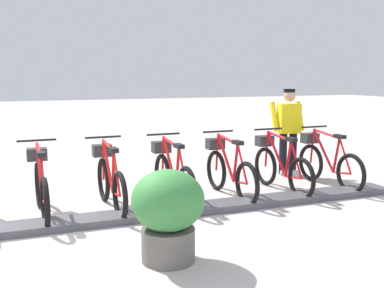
% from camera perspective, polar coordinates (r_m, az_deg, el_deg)
% --- Properties ---
extents(ground_plane, '(60.00, 60.00, 0.00)m').
position_cam_1_polar(ground_plane, '(6.15, -15.87, -9.99)').
color(ground_plane, '#BBAFAA').
extents(dock_rail_base, '(0.44, 10.29, 0.10)m').
position_cam_1_polar(dock_rail_base, '(6.13, -15.89, -9.55)').
color(dock_rail_base, '#47474C').
rests_on(dock_rail_base, ground).
extents(bike_docked_0, '(1.72, 0.54, 1.02)m').
position_cam_1_polar(bike_docked_0, '(8.31, 16.44, -2.13)').
color(bike_docked_0, black).
rests_on(bike_docked_0, ground).
extents(bike_docked_1, '(1.72, 0.54, 1.02)m').
position_cam_1_polar(bike_docked_1, '(7.77, 10.88, -2.66)').
color(bike_docked_1, black).
rests_on(bike_docked_1, ground).
extents(bike_docked_2, '(1.72, 0.54, 1.02)m').
position_cam_1_polar(bike_docked_2, '(7.32, 4.56, -3.23)').
color(bike_docked_2, black).
rests_on(bike_docked_2, ground).
extents(bike_docked_3, '(1.72, 0.54, 1.02)m').
position_cam_1_polar(bike_docked_3, '(6.97, -2.50, -3.82)').
color(bike_docked_3, black).
rests_on(bike_docked_3, ground).
extents(bike_docked_4, '(1.72, 0.54, 1.02)m').
position_cam_1_polar(bike_docked_4, '(6.73, -10.19, -4.39)').
color(bike_docked_4, black).
rests_on(bike_docked_4, ground).
extents(bike_docked_5, '(1.72, 0.54, 1.02)m').
position_cam_1_polar(bike_docked_5, '(6.62, -18.29, -4.91)').
color(bike_docked_5, black).
rests_on(bike_docked_5, ground).
extents(worker_near_rack, '(0.54, 0.67, 1.66)m').
position_cam_1_polar(worker_near_rack, '(8.99, 11.91, 1.92)').
color(worker_near_rack, white).
rests_on(worker_near_rack, ground).
extents(planter_bush, '(0.76, 0.76, 0.97)m').
position_cam_1_polar(planter_bush, '(4.78, -3.01, -8.27)').
color(planter_bush, '#59544C').
rests_on(planter_bush, ground).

